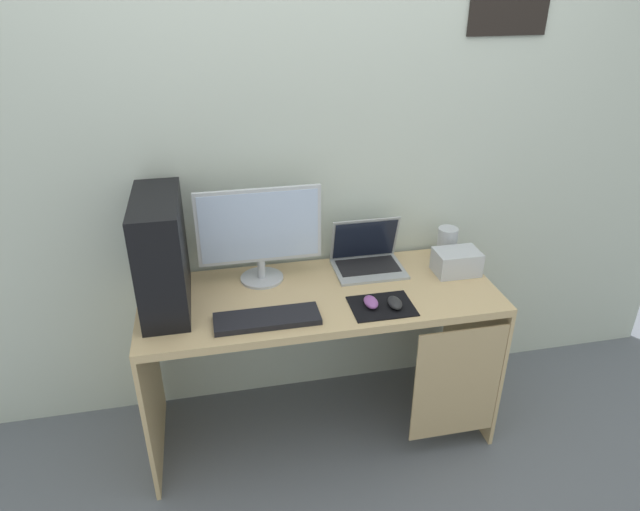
# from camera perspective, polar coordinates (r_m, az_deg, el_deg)

# --- Properties ---
(ground_plane) EXTENTS (8.00, 8.00, 0.00)m
(ground_plane) POSITION_cam_1_polar(r_m,az_deg,el_deg) (2.88, -0.00, -16.71)
(ground_plane) COLOR slate
(wall_back) EXTENTS (4.00, 0.05, 2.60)m
(wall_back) POSITION_cam_1_polar(r_m,az_deg,el_deg) (2.51, -1.57, 11.06)
(wall_back) COLOR beige
(wall_back) RESTS_ON ground_plane
(desk) EXTENTS (1.53, 0.60, 0.75)m
(desk) POSITION_cam_1_polar(r_m,az_deg,el_deg) (2.49, 0.51, -6.78)
(desk) COLOR tan
(desk) RESTS_ON ground_plane
(pc_tower) EXTENTS (0.18, 0.46, 0.47)m
(pc_tower) POSITION_cam_1_polar(r_m,az_deg,el_deg) (2.31, -15.85, 0.20)
(pc_tower) COLOR black
(pc_tower) RESTS_ON desk
(monitor) EXTENTS (0.54, 0.19, 0.44)m
(monitor) POSITION_cam_1_polar(r_m,az_deg,el_deg) (2.42, -6.17, 2.30)
(monitor) COLOR #B7BCC6
(monitor) RESTS_ON desk
(laptop) EXTENTS (0.32, 0.24, 0.23)m
(laptop) POSITION_cam_1_polar(r_m,az_deg,el_deg) (2.61, 4.85, -0.29)
(laptop) COLOR #9EA3A8
(laptop) RESTS_ON desk
(speaker) EXTENTS (0.10, 0.10, 0.15)m
(speaker) POSITION_cam_1_polar(r_m,az_deg,el_deg) (2.75, 12.82, 1.30)
(speaker) COLOR #B7BCC6
(speaker) RESTS_ON desk
(projector) EXTENTS (0.20, 0.14, 0.11)m
(projector) POSITION_cam_1_polar(r_m,az_deg,el_deg) (2.62, 13.75, -0.64)
(projector) COLOR #B7BCC6
(projector) RESTS_ON desk
(keyboard) EXTENTS (0.42, 0.14, 0.02)m
(keyboard) POSITION_cam_1_polar(r_m,az_deg,el_deg) (2.24, -5.42, -6.44)
(keyboard) COLOR black
(keyboard) RESTS_ON desk
(mousepad) EXTENTS (0.26, 0.20, 0.00)m
(mousepad) POSITION_cam_1_polar(r_m,az_deg,el_deg) (2.34, 6.32, -5.16)
(mousepad) COLOR black
(mousepad) RESTS_ON desk
(mouse_left) EXTENTS (0.06, 0.10, 0.03)m
(mouse_left) POSITION_cam_1_polar(r_m,az_deg,el_deg) (2.32, 5.21, -4.75)
(mouse_left) COLOR #8C4C99
(mouse_left) RESTS_ON mousepad
(mouse_right) EXTENTS (0.06, 0.10, 0.03)m
(mouse_right) POSITION_cam_1_polar(r_m,az_deg,el_deg) (2.33, 7.64, -4.79)
(mouse_right) COLOR #232326
(mouse_right) RESTS_ON mousepad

